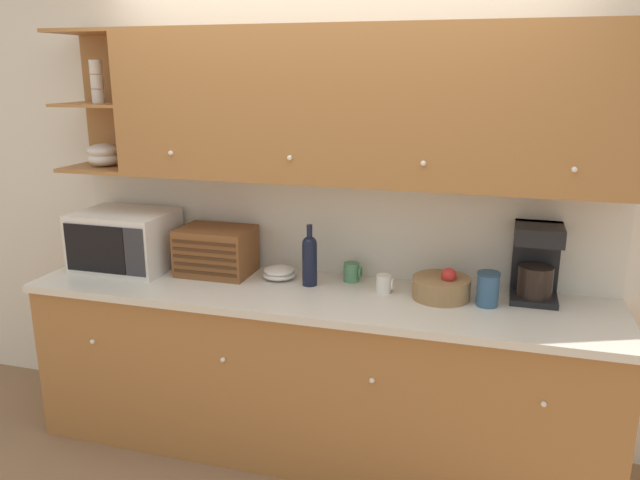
% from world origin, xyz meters
% --- Properties ---
extents(ground_plane, '(24.00, 24.00, 0.00)m').
position_xyz_m(ground_plane, '(0.00, 0.00, 0.00)').
color(ground_plane, '#896647').
extents(wall_back, '(5.44, 0.06, 2.60)m').
position_xyz_m(wall_back, '(0.00, 0.03, 1.30)').
color(wall_back, silver).
rests_on(wall_back, ground_plane).
extents(counter_unit, '(3.06, 0.68, 0.92)m').
position_xyz_m(counter_unit, '(0.00, -0.33, 0.46)').
color(counter_unit, '#A36B38').
rests_on(counter_unit, ground_plane).
extents(backsplash_panel, '(3.04, 0.01, 0.56)m').
position_xyz_m(backsplash_panel, '(0.00, -0.01, 1.20)').
color(backsplash_panel, silver).
rests_on(backsplash_panel, counter_unit).
extents(upper_cabinets, '(3.04, 0.37, 0.77)m').
position_xyz_m(upper_cabinets, '(0.17, -0.18, 1.86)').
color(upper_cabinets, '#A36B38').
rests_on(upper_cabinets, backsplash_panel).
extents(microwave, '(0.53, 0.42, 0.33)m').
position_xyz_m(microwave, '(-1.16, -0.26, 1.09)').
color(microwave, silver).
rests_on(microwave, counter_unit).
extents(bread_box, '(0.40, 0.30, 0.26)m').
position_xyz_m(bread_box, '(-0.62, -0.20, 1.05)').
color(bread_box, brown).
rests_on(bread_box, counter_unit).
extents(bowl_stack_on_counter, '(0.18, 0.18, 0.07)m').
position_xyz_m(bowl_stack_on_counter, '(-0.25, -0.19, 0.95)').
color(bowl_stack_on_counter, silver).
rests_on(bowl_stack_on_counter, counter_unit).
extents(wine_bottle, '(0.08, 0.08, 0.33)m').
position_xyz_m(wine_bottle, '(-0.05, -0.24, 1.07)').
color(wine_bottle, black).
rests_on(wine_bottle, counter_unit).
extents(mug, '(0.10, 0.09, 0.10)m').
position_xyz_m(mug, '(0.15, -0.11, 0.97)').
color(mug, '#4C845B').
rests_on(mug, counter_unit).
extents(mug_blue_second, '(0.09, 0.08, 0.09)m').
position_xyz_m(mug_blue_second, '(0.35, -0.24, 0.97)').
color(mug_blue_second, silver).
rests_on(mug_blue_second, counter_unit).
extents(fruit_basket, '(0.29, 0.29, 0.17)m').
position_xyz_m(fruit_basket, '(0.64, -0.24, 0.98)').
color(fruit_basket, '#937047').
rests_on(fruit_basket, counter_unit).
extents(storage_canister, '(0.11, 0.11, 0.17)m').
position_xyz_m(storage_canister, '(0.87, -0.28, 1.01)').
color(storage_canister, '#33567A').
rests_on(storage_canister, counter_unit).
extents(coffee_maker, '(0.23, 0.24, 0.39)m').
position_xyz_m(coffee_maker, '(1.09, -0.12, 1.12)').
color(coffee_maker, black).
rests_on(coffee_maker, counter_unit).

